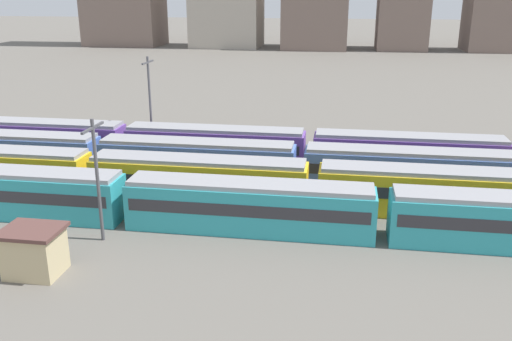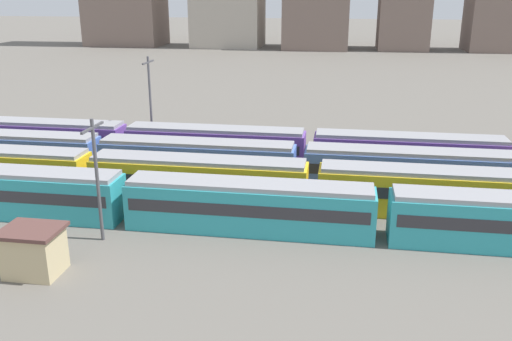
% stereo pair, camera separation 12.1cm
% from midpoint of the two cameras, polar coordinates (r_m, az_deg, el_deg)
% --- Properties ---
extents(ground_plane, '(600.00, 600.00, 0.00)m').
position_cam_midpoint_polar(ground_plane, '(51.26, -14.12, -1.48)').
color(ground_plane, '#666059').
extents(train_track_2, '(55.80, 3.06, 3.75)m').
position_cam_midpoint_polar(train_track_2, '(50.85, -6.19, 1.09)').
color(train_track_2, '#4C70BC').
rests_on(train_track_2, ground_plane).
extents(train_track_3, '(93.60, 3.06, 3.75)m').
position_cam_midpoint_polar(train_track_3, '(54.54, 15.42, 1.71)').
color(train_track_3, '#6B429E').
rests_on(train_track_3, ground_plane).
extents(catenary_pole_2, '(0.24, 3.20, 8.74)m').
position_cam_midpoint_polar(catenary_pole_2, '(38.87, -16.23, -0.37)').
color(catenary_pole_2, '#4C4C51').
rests_on(catenary_pole_2, ground_plane).
extents(catenary_pole_3, '(0.24, 3.20, 10.28)m').
position_cam_midpoint_polar(catenary_pole_3, '(59.43, -10.99, 7.14)').
color(catenary_pole_3, '#4C4C51').
rests_on(catenary_pole_3, ground_plane).
extents(signal_hut, '(3.60, 3.00, 3.04)m').
position_cam_midpoint_polar(signal_hut, '(36.79, -22.11, -7.73)').
color(signal_hut, '#C6B284').
rests_on(signal_hut, ground_plane).
extents(distant_building_2, '(18.76, 20.26, 26.02)m').
position_cam_midpoint_polar(distant_building_2, '(169.31, 6.25, 16.89)').
color(distant_building_2, '#7A665B').
rests_on(distant_building_2, ground_plane).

